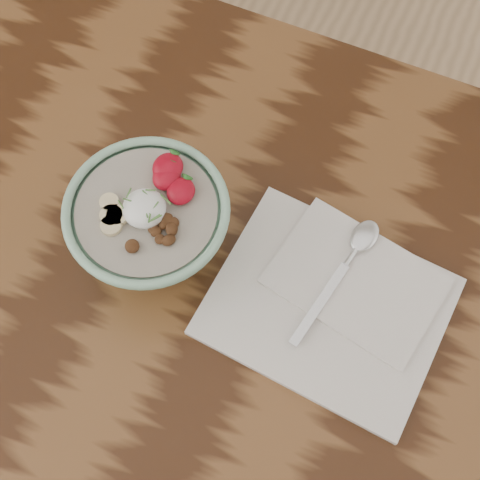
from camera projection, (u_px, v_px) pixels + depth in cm
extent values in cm
cube|color=#371D0D|center=(228.00, 326.00, 81.93)|extent=(160.00, 90.00, 4.00)
cylinder|color=#8DBD9F|center=(156.00, 244.00, 83.48)|extent=(8.33, 8.33, 1.19)
torus|color=#8DBD9F|center=(146.00, 210.00, 74.55)|extent=(18.94, 18.94, 1.09)
cylinder|color=#AA9D8D|center=(147.00, 212.00, 75.10)|extent=(16.07, 16.07, 0.99)
ellipsoid|color=white|center=(144.00, 209.00, 73.67)|extent=(4.88, 4.88, 2.68)
ellipsoid|color=#9B0717|center=(167.00, 177.00, 75.31)|extent=(3.17, 3.49, 1.74)
cone|color=#286623|center=(172.00, 166.00, 75.56)|extent=(1.40, 1.03, 1.52)
ellipsoid|color=#9B0717|center=(181.00, 191.00, 74.60)|extent=(3.16, 3.48, 1.74)
cone|color=#286623|center=(186.00, 180.00, 74.84)|extent=(1.40, 1.03, 1.52)
ellipsoid|color=#9B0717|center=(168.00, 167.00, 75.71)|extent=(3.47, 3.82, 1.91)
cone|color=#286623|center=(173.00, 155.00, 76.01)|extent=(1.40, 1.03, 1.52)
cylinder|color=beige|center=(111.00, 216.00, 73.91)|extent=(2.58, 2.58, 0.70)
cylinder|color=beige|center=(118.00, 215.00, 73.93)|extent=(2.51, 2.51, 0.70)
cylinder|color=beige|center=(111.00, 226.00, 73.44)|extent=(2.38, 2.38, 0.70)
cylinder|color=beige|center=(109.00, 203.00, 74.57)|extent=(2.19, 2.19, 0.70)
ellipsoid|color=#4E2B17|center=(164.00, 223.00, 73.42)|extent=(1.37, 1.68, 0.75)
ellipsoid|color=#4E2B17|center=(156.00, 232.00, 73.07)|extent=(1.61, 1.69, 0.79)
ellipsoid|color=#4E2B17|center=(132.00, 246.00, 72.26)|extent=(2.32, 2.32, 1.13)
ellipsoid|color=#4E2B17|center=(161.00, 215.00, 73.82)|extent=(1.75, 1.84, 0.90)
ellipsoid|color=#4E2B17|center=(154.00, 229.00, 73.24)|extent=(1.35, 1.31, 0.80)
ellipsoid|color=#4E2B17|center=(172.00, 229.00, 73.05)|extent=(1.98, 2.16, 1.39)
ellipsoid|color=#4E2B17|center=(160.00, 239.00, 72.77)|extent=(1.59, 1.60, 0.74)
ellipsoid|color=#4E2B17|center=(173.00, 223.00, 73.47)|extent=(1.76, 1.78, 1.03)
ellipsoid|color=#4E2B17|center=(167.00, 220.00, 73.51)|extent=(2.16, 2.15, 1.11)
ellipsoid|color=#4E2B17|center=(169.00, 240.00, 72.57)|extent=(2.01, 2.07, 1.00)
ellipsoid|color=#4E2B17|center=(166.00, 218.00, 73.65)|extent=(1.89, 1.84, 1.02)
cylinder|color=#4B7C34|center=(151.00, 190.00, 73.39)|extent=(1.13, 0.56, 0.22)
cylinder|color=#4B7C34|center=(154.00, 218.00, 72.03)|extent=(0.86, 1.35, 0.23)
cylinder|color=#4B7C34|center=(154.00, 208.00, 72.52)|extent=(0.48, 1.73, 0.24)
cylinder|color=#4B7C34|center=(149.00, 218.00, 72.03)|extent=(0.48, 1.08, 0.22)
cylinder|color=#4B7C34|center=(146.00, 194.00, 73.22)|extent=(1.05, 0.58, 0.22)
cylinder|color=#4B7C34|center=(127.00, 200.00, 72.91)|extent=(1.02, 0.24, 0.21)
cylinder|color=#4B7C34|center=(138.00, 205.00, 72.67)|extent=(0.36, 1.24, 0.22)
cylinder|color=#4B7C34|center=(129.00, 193.00, 73.25)|extent=(0.29, 1.27, 0.22)
cylinder|color=#4B7C34|center=(156.00, 218.00, 72.03)|extent=(0.97, 1.20, 0.23)
cylinder|color=#4B7C34|center=(146.00, 211.00, 72.38)|extent=(1.25, 1.39, 0.24)
cylinder|color=#4B7C34|center=(166.00, 199.00, 72.93)|extent=(1.67, 0.81, 0.24)
cylinder|color=#4B7C34|center=(121.00, 204.00, 72.69)|extent=(1.05, 0.78, 0.22)
cube|color=silver|center=(327.00, 306.00, 80.29)|extent=(28.81, 24.06, 1.04)
cube|color=silver|center=(356.00, 281.00, 80.72)|extent=(21.97, 17.01, 0.62)
cube|color=silver|center=(320.00, 304.00, 79.03)|extent=(3.43, 11.94, 0.36)
cylinder|color=silver|center=(352.00, 255.00, 81.33)|extent=(1.32, 3.20, 0.73)
ellipsoid|color=silver|center=(365.00, 236.00, 82.18)|extent=(4.04, 5.29, 0.99)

